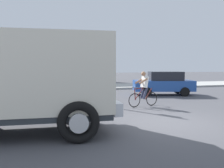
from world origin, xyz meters
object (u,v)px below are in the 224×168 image
Objects in this scene: truck_foreground at (20,77)px; pedestrian_near_kerb at (33,83)px; traffic_light_pole at (101,64)px; cyclist at (144,89)px; car_red_near at (164,83)px.

truck_foreground is 9.25m from pedestrian_near_kerb.
pedestrian_near_kerb is at bearing 123.91° from traffic_light_pole.
car_red_near is at bearing 50.71° from cyclist.
traffic_light_pole reaches higher than car_red_near.
truck_foreground is 1.75× the size of traffic_light_pole.
truck_foreground is at bearing -139.36° from car_red_near.
pedestrian_near_kerb reaches higher than car_red_near.
cyclist is 2.44m from traffic_light_pole.
traffic_light_pole is (-1.97, 0.79, 1.20)m from cyclist.
traffic_light_pole is 1.98× the size of pedestrian_near_kerb.
cyclist is at bearing -21.75° from traffic_light_pole.
cyclist is at bearing -129.29° from car_red_near.
traffic_light_pole is 6.27m from car_red_near.
cyclist is 0.40× the size of car_red_near.
car_red_near is at bearing 31.50° from traffic_light_pole.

